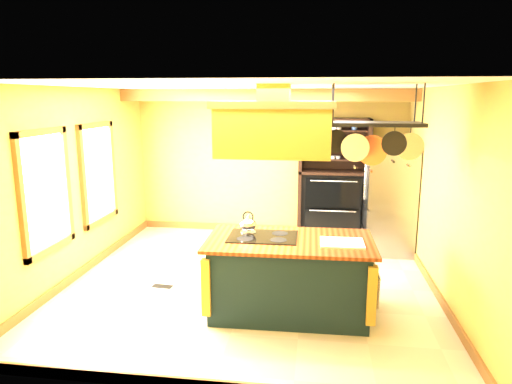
% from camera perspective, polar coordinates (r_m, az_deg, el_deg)
% --- Properties ---
extents(floor, '(5.00, 5.00, 0.00)m').
position_cam_1_polar(floor, '(6.57, -0.71, -11.14)').
color(floor, beige).
rests_on(floor, ground).
extents(ceiling, '(5.00, 5.00, 0.00)m').
position_cam_1_polar(ceiling, '(6.05, -0.78, 13.12)').
color(ceiling, white).
rests_on(ceiling, wall_back).
extents(wall_back, '(5.00, 0.02, 2.70)m').
position_cam_1_polar(wall_back, '(8.62, 1.72, 3.71)').
color(wall_back, '#BE9145').
rests_on(wall_back, floor).
extents(wall_front, '(5.00, 0.02, 2.70)m').
position_cam_1_polar(wall_front, '(3.80, -6.38, -6.85)').
color(wall_front, '#BE9145').
rests_on(wall_front, floor).
extents(wall_left, '(0.02, 5.00, 2.70)m').
position_cam_1_polar(wall_left, '(6.99, -21.47, 1.00)').
color(wall_left, '#BE9145').
rests_on(wall_left, floor).
extents(wall_right, '(0.02, 5.00, 2.70)m').
position_cam_1_polar(wall_right, '(6.31, 22.31, -0.15)').
color(wall_right, '#BE9145').
rests_on(wall_right, floor).
extents(ceiling_beam, '(5.00, 0.15, 0.20)m').
position_cam_1_polar(ceiling_beam, '(7.74, 1.13, 12.01)').
color(ceiling_beam, brown).
rests_on(ceiling_beam, ceiling).
extents(window_near, '(0.06, 1.06, 1.56)m').
position_cam_1_polar(window_near, '(6.29, -24.74, 0.07)').
color(window_near, brown).
rests_on(window_near, wall_left).
extents(window_far, '(0.06, 1.06, 1.56)m').
position_cam_1_polar(window_far, '(7.48, -19.06, 2.23)').
color(window_far, brown).
rests_on(window_far, wall_left).
extents(kitchen_island, '(1.97, 1.12, 1.11)m').
position_cam_1_polar(kitchen_island, '(5.55, 4.17, -10.37)').
color(kitchen_island, black).
rests_on(kitchen_island, floor).
extents(range_hood, '(1.34, 0.76, 0.80)m').
position_cam_1_polar(range_hood, '(5.17, 2.25, 8.18)').
color(range_hood, gold).
rests_on(range_hood, ceiling).
extents(pot_rack, '(1.09, 0.51, 0.90)m').
position_cam_1_polar(pot_rack, '(5.20, 14.57, 7.09)').
color(pot_rack, black).
rests_on(pot_rack, ceiling).
extents(refrigerator, '(0.77, 0.91, 1.78)m').
position_cam_1_polar(refrigerator, '(7.93, 16.26, -1.00)').
color(refrigerator, gray).
rests_on(refrigerator, floor).
extents(hutch, '(1.24, 0.57, 2.20)m').
position_cam_1_polar(hutch, '(8.43, 9.55, -0.04)').
color(hutch, black).
rests_on(hutch, floor).
extents(floor_register, '(0.29, 0.14, 0.01)m').
position_cam_1_polar(floor_register, '(6.54, -11.63, -11.46)').
color(floor_register, black).
rests_on(floor_register, floor).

